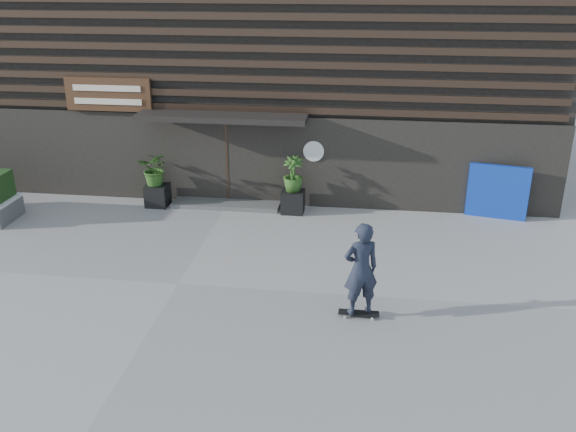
# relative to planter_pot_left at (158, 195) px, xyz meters

# --- Properties ---
(ground) EXTENTS (80.00, 80.00, 0.00)m
(ground) POSITION_rel_planter_pot_left_xyz_m (1.90, -4.40, -0.30)
(ground) COLOR #A29E99
(ground) RESTS_ON ground
(entrance_step) EXTENTS (3.00, 0.80, 0.12)m
(entrance_step) POSITION_rel_planter_pot_left_xyz_m (1.90, 0.20, -0.24)
(entrance_step) COLOR #51514E
(entrance_step) RESTS_ON ground
(planter_pot_left) EXTENTS (0.60, 0.60, 0.60)m
(planter_pot_left) POSITION_rel_planter_pot_left_xyz_m (0.00, 0.00, 0.00)
(planter_pot_left) COLOR black
(planter_pot_left) RESTS_ON ground
(bamboo_left) EXTENTS (0.86, 0.75, 0.96)m
(bamboo_left) POSITION_rel_planter_pot_left_xyz_m (0.00, 0.00, 0.78)
(bamboo_left) COLOR #2D591E
(bamboo_left) RESTS_ON planter_pot_left
(planter_pot_right) EXTENTS (0.60, 0.60, 0.60)m
(planter_pot_right) POSITION_rel_planter_pot_left_xyz_m (3.80, 0.00, 0.00)
(planter_pot_right) COLOR black
(planter_pot_right) RESTS_ON ground
(bamboo_right) EXTENTS (0.54, 0.54, 0.96)m
(bamboo_right) POSITION_rel_planter_pot_left_xyz_m (3.80, 0.00, 0.78)
(bamboo_right) COLOR #2D591E
(bamboo_right) RESTS_ON planter_pot_right
(blue_tarp) EXTENTS (1.54, 0.42, 1.45)m
(blue_tarp) POSITION_rel_planter_pot_left_xyz_m (9.18, 0.30, 0.43)
(blue_tarp) COLOR #0C2C9E
(blue_tarp) RESTS_ON ground
(building) EXTENTS (18.00, 11.00, 8.00)m
(building) POSITION_rel_planter_pot_left_xyz_m (1.90, 5.56, 3.69)
(building) COLOR black
(building) RESTS_ON ground
(skateboarder) EXTENTS (0.79, 0.66, 1.94)m
(skateboarder) POSITION_rel_planter_pot_left_xyz_m (5.72, -5.22, 0.71)
(skateboarder) COLOR black
(skateboarder) RESTS_ON ground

